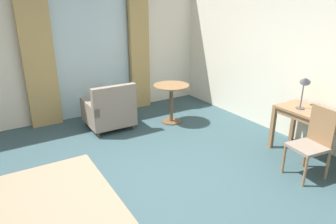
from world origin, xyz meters
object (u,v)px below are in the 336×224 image
(writing_desk, at_px, (328,122))
(round_cafe_table, at_px, (171,95))
(desk_chair, at_px, (314,140))
(armchair_by_window, at_px, (110,111))
(desk_lamp, at_px, (305,84))

(writing_desk, height_order, round_cafe_table, round_cafe_table)
(desk_chair, bearing_deg, armchair_by_window, 119.40)
(desk_lamp, bearing_deg, round_cafe_table, 117.86)
(writing_desk, xyz_separation_m, round_cafe_table, (-0.99, 2.50, -0.08))
(desk_chair, xyz_separation_m, round_cafe_table, (-0.54, 2.59, 0.03))
(armchair_by_window, bearing_deg, writing_desk, -53.45)
(desk_chair, height_order, desk_lamp, desk_lamp)
(writing_desk, distance_m, desk_chair, 0.48)
(armchair_by_window, height_order, round_cafe_table, armchair_by_window)
(desk_chair, xyz_separation_m, armchair_by_window, (-1.65, 2.94, -0.18))
(desk_chair, distance_m, round_cafe_table, 2.65)
(round_cafe_table, bearing_deg, armchair_by_window, 162.87)
(desk_lamp, relative_size, armchair_by_window, 0.56)
(desk_chair, height_order, armchair_by_window, desk_chair)
(armchair_by_window, bearing_deg, desk_chair, -60.60)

